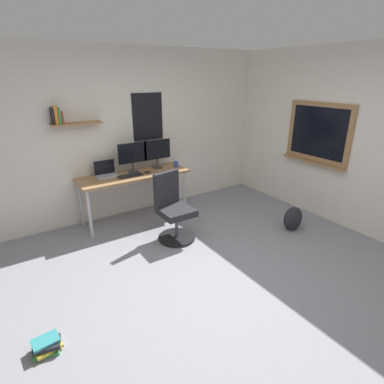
# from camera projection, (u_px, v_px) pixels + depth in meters

# --- Properties ---
(ground_plane) EXTENTS (5.20, 5.20, 0.00)m
(ground_plane) POSITION_uv_depth(u_px,v_px,m) (224.00, 283.00, 3.44)
(ground_plane) COLOR gray
(ground_plane) RESTS_ON ground
(wall_back) EXTENTS (5.00, 0.30, 2.60)m
(wall_back) POSITION_uv_depth(u_px,v_px,m) (130.00, 134.00, 4.88)
(wall_back) COLOR silver
(wall_back) RESTS_ON ground
(wall_right) EXTENTS (0.22, 5.00, 2.60)m
(wall_right) POSITION_uv_depth(u_px,v_px,m) (364.00, 143.00, 4.25)
(wall_right) COLOR silver
(wall_right) RESTS_ON ground
(desk) EXTENTS (1.69, 0.58, 0.75)m
(desk) POSITION_uv_depth(u_px,v_px,m) (134.00, 179.00, 4.74)
(desk) COLOR #997047
(desk) RESTS_ON ground
(office_chair) EXTENTS (0.52, 0.53, 0.95)m
(office_chair) POSITION_uv_depth(u_px,v_px,m) (173.00, 211.00, 4.26)
(office_chair) COLOR black
(office_chair) RESTS_ON ground
(laptop) EXTENTS (0.31, 0.21, 0.23)m
(laptop) POSITION_uv_depth(u_px,v_px,m) (106.00, 172.00, 4.61)
(laptop) COLOR #ADAFB5
(laptop) RESTS_ON desk
(monitor_primary) EXTENTS (0.46, 0.17, 0.46)m
(monitor_primary) POSITION_uv_depth(u_px,v_px,m) (133.00, 155.00, 4.72)
(monitor_primary) COLOR #38383D
(monitor_primary) RESTS_ON desk
(monitor_secondary) EXTENTS (0.46, 0.17, 0.46)m
(monitor_secondary) POSITION_uv_depth(u_px,v_px,m) (157.00, 152.00, 4.93)
(monitor_secondary) COLOR #38383D
(monitor_secondary) RESTS_ON desk
(keyboard) EXTENTS (0.37, 0.13, 0.02)m
(keyboard) POSITION_uv_depth(u_px,v_px,m) (130.00, 176.00, 4.62)
(keyboard) COLOR black
(keyboard) RESTS_ON desk
(computer_mouse) EXTENTS (0.10, 0.06, 0.03)m
(computer_mouse) POSITION_uv_depth(u_px,v_px,m) (147.00, 172.00, 4.76)
(computer_mouse) COLOR #262628
(computer_mouse) RESTS_ON desk
(coffee_mug) EXTENTS (0.08, 0.08, 0.09)m
(coffee_mug) POSITION_uv_depth(u_px,v_px,m) (176.00, 164.00, 5.07)
(coffee_mug) COLOR #334CA5
(coffee_mug) RESTS_ON desk
(backpack) EXTENTS (0.32, 0.22, 0.36)m
(backpack) POSITION_uv_depth(u_px,v_px,m) (293.00, 219.00, 4.56)
(backpack) COLOR #232328
(backpack) RESTS_ON ground
(book_stack_on_floor) EXTENTS (0.25, 0.20, 0.12)m
(book_stack_on_floor) POSITION_uv_depth(u_px,v_px,m) (47.00, 346.00, 2.57)
(book_stack_on_floor) COLOR #3D934C
(book_stack_on_floor) RESTS_ON ground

